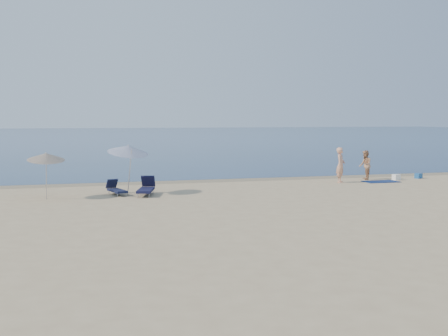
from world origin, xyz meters
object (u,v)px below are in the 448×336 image
object	(u,v)px
person_left	(341,165)
umbrella_near	(128,149)
person_right	(365,165)
blue_cooler	(418,176)

from	to	relation	value
person_left	umbrella_near	distance (m)	11.47
person_left	umbrella_near	size ratio (longest dim) A/B	0.78
person_right	umbrella_near	xyz separation A→B (m)	(-13.29, -2.43, 1.21)
umbrella_near	person_right	bearing A→B (deg)	-9.54
blue_cooler	umbrella_near	xyz separation A→B (m)	(-16.57, -2.23, 1.88)
umbrella_near	blue_cooler	bearing A→B (deg)	-12.24
person_left	blue_cooler	world-z (taller)	person_left
person_left	umbrella_near	bearing A→B (deg)	136.72
person_right	blue_cooler	size ratio (longest dim) A/B	4.08
blue_cooler	umbrella_near	bearing A→B (deg)	164.05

